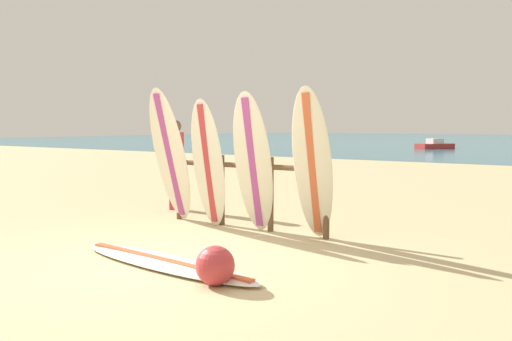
# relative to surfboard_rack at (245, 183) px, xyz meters

# --- Properties ---
(ground_plane) EXTENTS (120.00, 120.00, 0.00)m
(ground_plane) POSITION_rel_surfboard_rack_xyz_m (0.29, -2.20, -0.70)
(ground_plane) COLOR #CCB784
(surfboard_rack) EXTENTS (2.87, 0.09, 1.13)m
(surfboard_rack) POSITION_rel_surfboard_rack_xyz_m (0.00, 0.00, 0.00)
(surfboard_rack) COLOR brown
(surfboard_rack) RESTS_ON ground
(surfboard_leaning_far_left) EXTENTS (0.72, 0.96, 2.19)m
(surfboard_leaning_far_left) POSITION_rel_surfboard_rack_xyz_m (-1.22, -0.37, 0.39)
(surfboard_leaning_far_left) COLOR white
(surfboard_leaning_far_left) RESTS_ON ground
(surfboard_leaning_left) EXTENTS (0.60, 0.59, 2.01)m
(surfboard_leaning_left) POSITION_rel_surfboard_rack_xyz_m (-0.45, -0.36, 0.30)
(surfboard_leaning_left) COLOR silver
(surfboard_leaning_left) RESTS_ON ground
(surfboard_leaning_center_left) EXTENTS (0.69, 0.79, 2.08)m
(surfboard_leaning_center_left) POSITION_rel_surfboard_rack_xyz_m (0.37, -0.33, 0.34)
(surfboard_leaning_center_left) COLOR silver
(surfboard_leaning_center_left) RESTS_ON ground
(surfboard_leaning_center) EXTENTS (0.66, 0.83, 2.12)m
(surfboard_leaning_center) POSITION_rel_surfboard_rack_xyz_m (1.30, -0.27, 0.36)
(surfboard_leaning_center) COLOR silver
(surfboard_leaning_center) RESTS_ON ground
(surfboard_lying_on_sand) EXTENTS (2.78, 0.73, 0.08)m
(surfboard_lying_on_sand) POSITION_rel_surfboard_rack_xyz_m (0.41, -2.23, -0.67)
(surfboard_lying_on_sand) COLOR white
(surfboard_lying_on_sand) RESTS_ON ground
(beachgoer_standing) EXTENTS (0.31, 0.24, 1.71)m
(beachgoer_standing) POSITION_rel_surfboard_rack_xyz_m (-2.08, 0.69, 0.24)
(beachgoer_standing) COLOR #D8333F
(beachgoer_standing) RESTS_ON ground
(small_boat_offshore) EXTENTS (2.36, 2.86, 0.71)m
(small_boat_offshore) POSITION_rel_surfboard_rack_xyz_m (-4.19, 29.59, -0.45)
(small_boat_offshore) COLOR #B22D28
(small_boat_offshore) RESTS_ON ocean_water
(beach_ball) EXTENTS (0.40, 0.40, 0.40)m
(beach_ball) POSITION_rel_surfboard_rack_xyz_m (1.32, -2.47, -0.50)
(beach_ball) COLOR #B73338
(beach_ball) RESTS_ON ground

